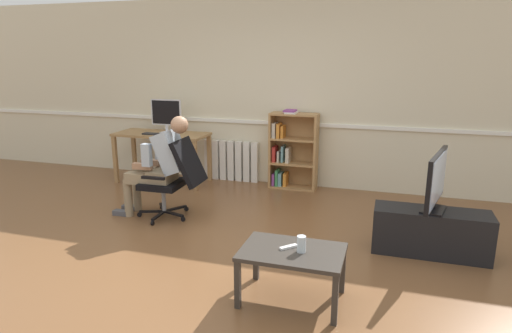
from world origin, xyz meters
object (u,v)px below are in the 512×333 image
object	(u,v)px
imac_monitor	(166,114)
computer_mouse	(172,134)
radiator	(231,161)
coffee_table	(292,257)
computer_desk	(162,140)
drinking_glass	(301,244)
spare_remote	(288,247)
person_seated	(159,164)
tv_stand	(431,232)
bookshelf	(290,151)
keyboard	(156,134)
office_chair	(175,176)
tv_screen	(436,181)

from	to	relation	value
imac_monitor	computer_mouse	world-z (taller)	imac_monitor
radiator	coffee_table	world-z (taller)	radiator
computer_desk	drinking_glass	world-z (taller)	computer_desk
radiator	spare_remote	size ratio (longest dim) A/B	5.75
person_seated	spare_remote	size ratio (longest dim) A/B	8.19
tv_stand	drinking_glass	bearing A→B (deg)	-129.94
bookshelf	keyboard	bearing A→B (deg)	-167.44
office_chair	tv_screen	xyz separation A→B (m)	(2.83, -0.14, 0.22)
computer_desk	imac_monitor	bearing A→B (deg)	54.70
keyboard	imac_monitor	bearing A→B (deg)	71.39
bookshelf	tv_screen	size ratio (longest dim) A/B	1.40
keyboard	computer_mouse	bearing A→B (deg)	4.42
drinking_glass	tv_screen	bearing A→B (deg)	50.01
office_chair	coffee_table	distance (m)	2.20
computer_mouse	computer_desk	bearing A→B (deg)	153.49
tv_screen	office_chair	bearing A→B (deg)	100.68
person_seated	tv_stand	world-z (taller)	person_seated
keyboard	person_seated	xyz separation A→B (m)	(0.73, -1.20, -0.11)
imac_monitor	person_seated	xyz separation A→B (m)	(0.66, -1.42, -0.39)
bookshelf	person_seated	xyz separation A→B (m)	(-1.21, -1.64, 0.11)
tv_stand	imac_monitor	bearing A→B (deg)	157.04
drinking_glass	person_seated	bearing A→B (deg)	145.35
computer_desk	person_seated	xyz separation A→B (m)	(0.71, -1.34, 0.00)
spare_remote	tv_stand	bearing A→B (deg)	-90.24
imac_monitor	bookshelf	distance (m)	1.94
office_chair	bookshelf	bearing A→B (deg)	146.29
radiator	office_chair	size ratio (longest dim) A/B	0.89
computer_desk	keyboard	xyz separation A→B (m)	(-0.02, -0.14, 0.12)
computer_mouse	spare_remote	xyz separation A→B (m)	(2.35, -2.56, -0.33)
keyboard	drinking_glass	xyz separation A→B (m)	(2.71, -2.57, -0.27)
coffee_table	spare_remote	distance (m)	0.08
radiator	office_chair	world-z (taller)	office_chair
radiator	bookshelf	bearing A→B (deg)	-5.87
bookshelf	office_chair	xyz separation A→B (m)	(-1.02, -1.63, -0.02)
keyboard	bookshelf	size ratio (longest dim) A/B	0.34
keyboard	coffee_table	xyz separation A→B (m)	(2.64, -2.56, -0.39)
computer_mouse	radiator	distance (m)	1.00
computer_desk	radiator	distance (m)	1.09
tv_stand	tv_screen	xyz separation A→B (m)	(0.00, -0.00, 0.52)
office_chair	spare_remote	world-z (taller)	office_chair
imac_monitor	spare_remote	size ratio (longest dim) A/B	3.33
keyboard	computer_mouse	distance (m)	0.26
computer_mouse	coffee_table	world-z (taller)	computer_mouse
person_seated	tv_stand	size ratio (longest dim) A/B	1.13
keyboard	coffee_table	distance (m)	3.70
spare_remote	tv_screen	bearing A→B (deg)	-90.29
keyboard	tv_stand	xyz separation A→B (m)	(3.75, -1.34, -0.54)
computer_mouse	drinking_glass	distance (m)	3.58
imac_monitor	computer_mouse	distance (m)	0.38
spare_remote	radiator	bearing A→B (deg)	-18.70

